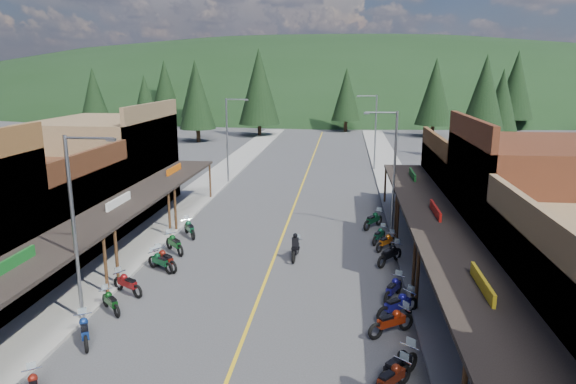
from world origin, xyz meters
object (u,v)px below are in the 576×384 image
(pine_0, at_px, (94,94))
(pine_11, at_px, (484,99))
(shop_west_3, at_px, (108,165))
(pine_3, at_px, (346,94))
(streetlight_1, at_px, (229,137))
(bike_west_4, at_px, (84,330))
(pine_10, at_px, (197,96))
(pedestrian_east_b, at_px, (397,192))
(pine_8, at_px, (145,106))
(pine_2, at_px, (259,87))
(bike_west_5, at_px, (111,301))
(bike_east_5, at_px, (391,321))
(pine_4, at_px, (435,92))
(bike_west_8, at_px, (165,258))
(bike_east_3, at_px, (391,378))
(pine_7, at_px, (165,87))
(streetlight_0, at_px, (77,222))
(rider_on_bike, at_px, (296,248))
(pine_9, at_px, (501,103))
(pedestrian_east_a, at_px, (436,266))
(pine_5, at_px, (516,85))
(bike_east_9, at_px, (386,241))
(bike_east_4, at_px, (398,365))
(bike_east_6, at_px, (398,304))
(bike_west_9, at_px, (174,243))
(shop_west_2, at_px, (36,212))
(bike_east_10, at_px, (379,235))
(shop_east_3, at_px, (485,187))
(shop_east_2, at_px, (537,209))
(streetlight_3, at_px, (374,129))
(bike_east_8, at_px, (390,253))
(bike_west_7, at_px, (160,261))
(bike_west_10, at_px, (190,228))
(bike_west_6, at_px, (127,283))
(bike_east_7, at_px, (393,288))
(bike_east_11, at_px, (373,219))
(streetlight_2, at_px, (392,167))

(pine_0, bearing_deg, pine_11, -21.80)
(shop_west_3, bearing_deg, pine_3, 71.99)
(streetlight_1, xyz_separation_m, bike_west_4, (0.85, -29.70, -3.87))
(pine_10, relative_size, pedestrian_east_b, 6.62)
(pine_8, bearing_deg, pine_2, 56.31)
(bike_west_5, xyz_separation_m, bike_east_5, (12.19, -0.69, 0.09))
(pine_4, distance_m, bike_west_8, 64.71)
(bike_east_3, bearing_deg, pine_7, 154.26)
(streetlight_0, height_order, rider_on_bike, streetlight_0)
(pine_9, relative_size, pedestrian_east_a, 6.06)
(pine_5, relative_size, pine_11, 1.13)
(streetlight_0, bearing_deg, pine_3, 81.35)
(pine_11, relative_size, bike_east_9, 6.42)
(pine_8, distance_m, bike_east_4, 56.59)
(bike_east_3, xyz_separation_m, pedestrian_east_b, (2.58, 25.24, 0.42))
(bike_west_8, height_order, bike_east_6, bike_east_6)
(bike_east_4, bearing_deg, pine_2, 142.53)
(streetlight_1, height_order, bike_west_9, streetlight_1)
(pine_2, xyz_separation_m, bike_west_5, (3.72, -63.03, -7.45))
(pine_4, relative_size, bike_east_5, 5.69)
(bike_west_8, relative_size, bike_east_9, 1.14)
(shop_west_2, distance_m, bike_east_10, 20.41)
(pine_7, xyz_separation_m, bike_east_4, (37.86, -84.97, -6.58))
(bike_east_4, bearing_deg, pine_11, 112.45)
(pine_4, relative_size, bike_west_9, 5.69)
(shop_west_2, xyz_separation_m, pine_4, (31.75, 58.30, 4.70))
(shop_east_3, bearing_deg, shop_east_2, -89.82)
(streetlight_3, distance_m, bike_west_4, 40.09)
(bike_east_8, distance_m, pedestrian_east_b, 13.47)
(pine_5, xyz_separation_m, pine_7, (-66.00, 4.00, -0.75))
(bike_west_4, relative_size, bike_west_7, 1.02)
(bike_west_10, xyz_separation_m, bike_east_3, (11.52, -15.40, -0.01))
(bike_west_6, height_order, bike_east_7, bike_east_7)
(pine_2, relative_size, bike_west_8, 6.35)
(bike_east_9, bearing_deg, bike_east_8, -51.89)
(shop_west_2, relative_size, bike_west_5, 5.75)
(bike_west_4, distance_m, bike_east_6, 12.90)
(bike_west_9, bearing_deg, pedestrian_east_a, -55.11)
(pine_8, xyz_separation_m, bike_west_8, (16.41, -39.89, -5.35))
(pine_2, height_order, bike_east_11, pine_2)
(streetlight_3, bearing_deg, pine_3, 94.69)
(bike_east_5, bearing_deg, pine_7, 170.21)
(pine_3, xyz_separation_m, bike_east_3, (1.58, -75.68, -5.88))
(bike_west_6, bearing_deg, bike_east_6, -63.86)
(pine_5, bearing_deg, pine_3, -168.69)
(streetlight_0, relative_size, bike_east_3, 3.79)
(bike_east_7, bearing_deg, streetlight_2, 111.91)
(bike_east_7, height_order, bike_east_10, bike_east_7)
(pine_2, bearing_deg, bike_west_5, -86.62)
(bike_east_3, bearing_deg, streetlight_0, -155.79)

